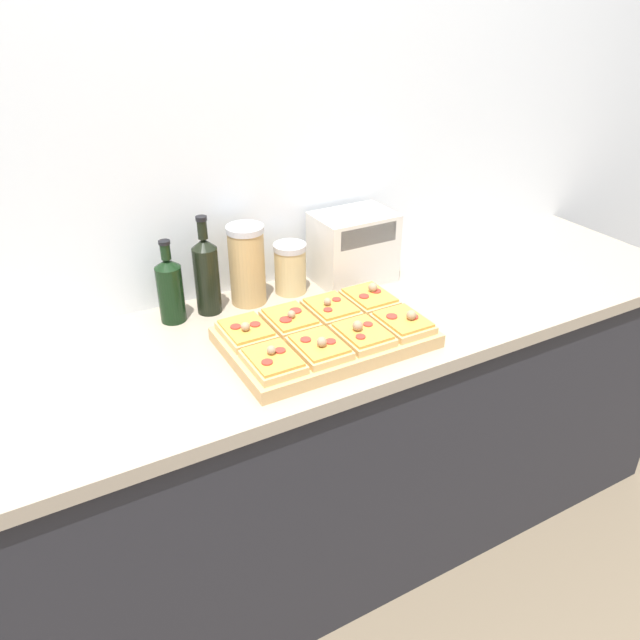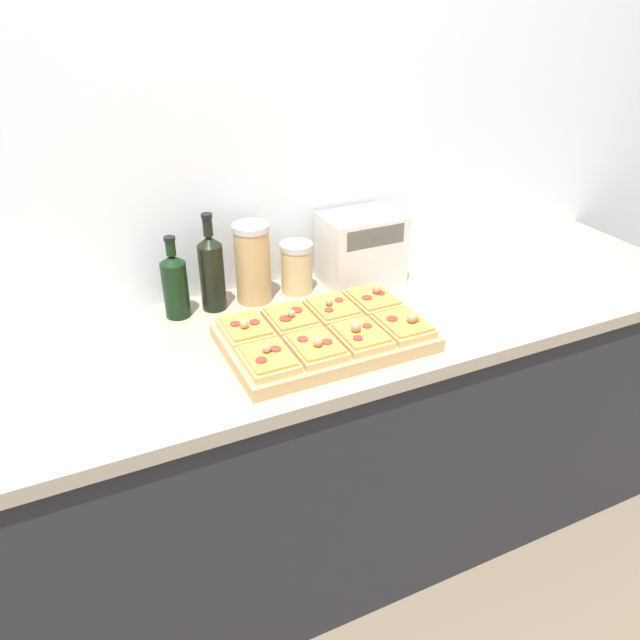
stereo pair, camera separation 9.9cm
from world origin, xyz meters
The scene contains 17 objects.
ground_plane centered at (0.00, 0.00, 0.00)m, with size 12.00×12.00×0.00m, color brown.
wall_back centered at (0.00, 0.67, 1.25)m, with size 6.00×0.06×2.50m.
kitchen_counter centered at (0.00, 0.32, 0.45)m, with size 2.63×0.67×0.89m.
cutting_board centered at (-0.01, 0.22, 0.91)m, with size 0.53×0.35×0.04m, color tan.
pizza_slice_back_left centered at (-0.21, 0.30, 0.94)m, with size 0.12×0.15×0.05m.
pizza_slice_back_midleft centered at (-0.08, 0.30, 0.94)m, with size 0.12×0.15×0.05m.
pizza_slice_back_midright centered at (0.05, 0.30, 0.94)m, with size 0.12×0.15×0.05m.
pizza_slice_back_right centered at (0.18, 0.30, 0.94)m, with size 0.12×0.15×0.06m.
pizza_slice_front_left centered at (-0.21, 0.14, 0.94)m, with size 0.12×0.15×0.05m.
pizza_slice_front_midleft centered at (-0.08, 0.14, 0.94)m, with size 0.12×0.15×0.05m.
pizza_slice_front_midright centered at (0.05, 0.14, 0.94)m, with size 0.12×0.15×0.06m.
pizza_slice_front_right centered at (0.18, 0.14, 0.94)m, with size 0.12×0.15×0.05m.
olive_oil_bottle centered at (-0.33, 0.55, 0.99)m, with size 0.07×0.07×0.24m.
wine_bottle centered at (-0.22, 0.55, 1.01)m, with size 0.07×0.07×0.29m.
grain_jar_tall centered at (-0.09, 0.55, 1.01)m, with size 0.11×0.11×0.24m.
grain_jar_short centered at (0.05, 0.55, 0.97)m, with size 0.10×0.10×0.16m.
toaster_oven centered at (0.27, 0.53, 1.00)m, with size 0.27×0.18×0.22m.
Camera 2 is at (-0.64, -1.07, 1.76)m, focal length 35.00 mm.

